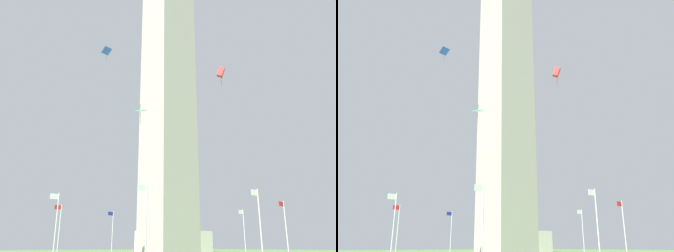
{
  "view_description": "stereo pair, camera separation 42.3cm",
  "coord_description": "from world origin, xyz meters",
  "views": [
    {
      "loc": [
        31.07,
        40.67,
        1.66
      ],
      "look_at": [
        0.0,
        0.0,
        19.43
      ],
      "focal_mm": 37.12,
      "sensor_mm": 36.0,
      "label": 1
    },
    {
      "loc": [
        30.74,
        40.93,
        1.66
      ],
      "look_at": [
        0.0,
        0.0,
        19.43
      ],
      "focal_mm": 37.12,
      "sensor_mm": 36.0,
      "label": 2
    }
  ],
  "objects": [
    {
      "name": "obelisk_monument",
      "position": [
        0.0,
        0.0,
        29.47
      ],
      "size": [
        6.48,
        6.48,
        58.95
      ],
      "color": "#A8A399",
      "rests_on": "ground"
    },
    {
      "name": "flagpole_n",
      "position": [
        16.26,
        0.0,
        4.2
      ],
      "size": [
        1.12,
        0.14,
        7.63
      ],
      "color": "silver",
      "rests_on": "ground"
    },
    {
      "name": "flagpole_ne",
      "position": [
        11.52,
        11.45,
        4.2
      ],
      "size": [
        1.12,
        0.14,
        7.63
      ],
      "color": "silver",
      "rests_on": "ground"
    },
    {
      "name": "flagpole_e",
      "position": [
        0.06,
        16.2,
        4.2
      ],
      "size": [
        1.12,
        0.14,
        7.63
      ],
      "color": "silver",
      "rests_on": "ground"
    },
    {
      "name": "flagpole_se",
      "position": [
        -11.39,
        11.45,
        4.2
      ],
      "size": [
        1.12,
        0.14,
        7.63
      ],
      "color": "silver",
      "rests_on": "ground"
    },
    {
      "name": "flagpole_s",
      "position": [
        -16.14,
        0.0,
        4.2
      ],
      "size": [
        1.12,
        0.14,
        7.63
      ],
      "color": "silver",
      "rests_on": "ground"
    },
    {
      "name": "flagpole_sw",
      "position": [
        -11.39,
        -11.45,
        4.2
      ],
      "size": [
        1.12,
        0.14,
        7.63
      ],
      "color": "silver",
      "rests_on": "ground"
    },
    {
      "name": "flagpole_w",
      "position": [
        0.06,
        -16.2,
        4.2
      ],
      "size": [
        1.12,
        0.14,
        7.63
      ],
      "color": "silver",
      "rests_on": "ground"
    },
    {
      "name": "flagpole_nw",
      "position": [
        11.52,
        -11.45,
        4.2
      ],
      "size": [
        1.12,
        0.14,
        7.63
      ],
      "color": "silver",
      "rests_on": "ground"
    },
    {
      "name": "kite_red_box",
      "position": [
        11.42,
        22.38,
        15.72
      ],
      "size": [
        0.79,
        0.82,
        1.7
      ],
      "color": "red"
    },
    {
      "name": "kite_green_diamond",
      "position": [
        11.45,
        9.91,
        16.07
      ],
      "size": [
        1.56,
        1.55,
        1.91
      ],
      "color": "green"
    },
    {
      "name": "kite_blue_diamond",
      "position": [
        10.91,
        -0.8,
        29.19
      ],
      "size": [
        1.38,
        1.23,
        2.08
      ],
      "color": "blue"
    },
    {
      "name": "distant_building",
      "position": [
        -38.69,
        -47.61,
        3.08
      ],
      "size": [
        20.36,
        13.1,
        6.15
      ],
      "color": "beige",
      "rests_on": "ground"
    }
  ]
}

